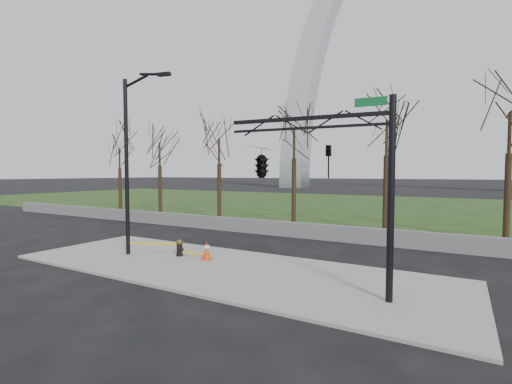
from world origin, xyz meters
The scene contains 11 objects.
ground centered at (0.00, 0.00, 0.00)m, with size 500.00×500.00×0.00m, color black.
sidewalk centered at (0.00, 0.00, 0.05)m, with size 18.00×6.00×0.10m, color gray.
grass_strip centered at (0.00, 30.00, 0.03)m, with size 120.00×40.00×0.06m, color #1D3011.
guardrail centered at (0.00, 8.00, 0.45)m, with size 60.00×0.30×0.90m, color #59595B.
gateway_arch centered at (0.00, 75.00, 32.50)m, with size 66.00×6.00×65.00m, color silver, non-canonical shape.
tree_row centered at (0.92, 12.00, 3.89)m, with size 47.83×4.00×7.79m.
fire_hydrant centered at (-2.69, 0.63, 0.46)m, with size 0.49×0.34×0.79m.
traffic_cone centered at (-1.22, 0.70, 0.49)m, with size 0.49×0.49×0.78m.
street_light centered at (-4.75, -0.23, 4.69)m, with size 2.36×0.68×8.21m.
traffic_signal_mast centered at (3.24, -1.03, 4.15)m, with size 5.08×2.53×6.00m.
caution_tape centered at (-3.13, 0.36, 0.49)m, with size 3.75×0.99×0.41m.
Camera 1 is at (8.20, -11.39, 3.80)m, focal length 25.12 mm.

